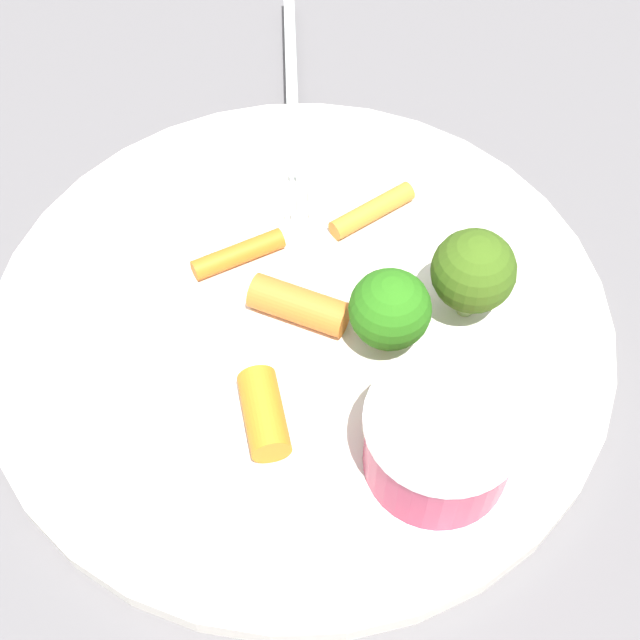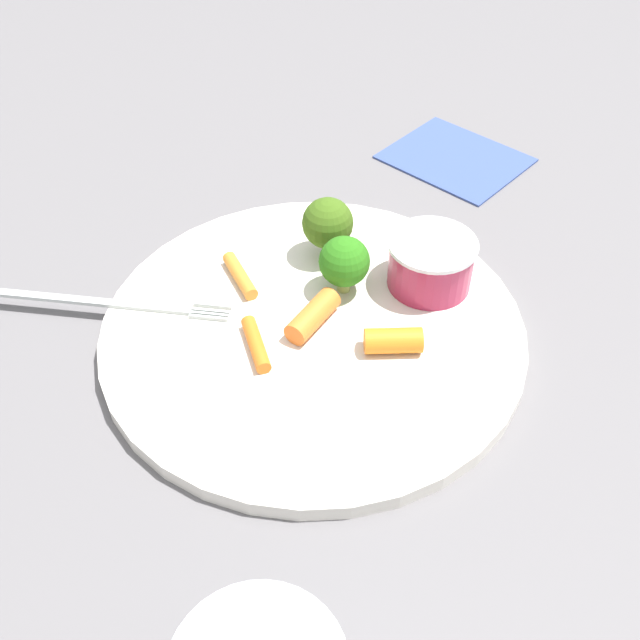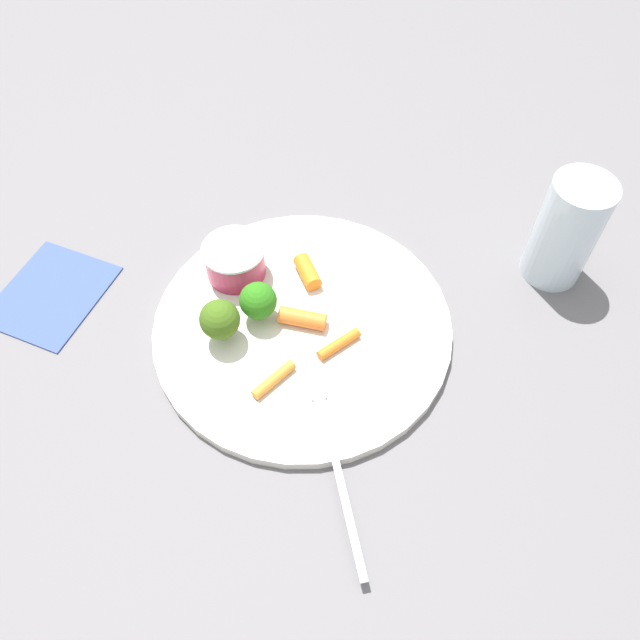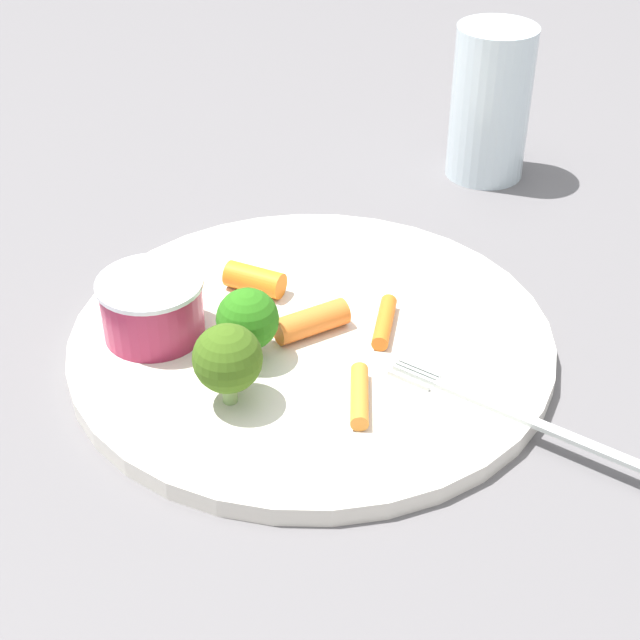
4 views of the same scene
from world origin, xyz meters
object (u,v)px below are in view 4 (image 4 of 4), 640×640
at_px(sauce_cup, 152,307).
at_px(broccoli_floret_0, 248,320).
at_px(broccoli_floret_1, 228,359).
at_px(carrot_stick_1, 309,320).
at_px(carrot_stick_2, 359,396).
at_px(fork, 540,425).
at_px(carrot_stick_3, 384,322).
at_px(drinking_glass, 490,103).
at_px(plate, 312,340).
at_px(carrot_stick_0, 255,280).

distance_m(sauce_cup, broccoli_floret_0, 0.06).
distance_m(broccoli_floret_1, carrot_stick_1, 0.08).
relative_size(carrot_stick_2, fork, 0.25).
relative_size(sauce_cup, carrot_stick_3, 1.37).
distance_m(broccoli_floret_0, carrot_stick_2, 0.08).
bearing_deg(broccoli_floret_0, sauce_cup, 19.98).
height_order(sauce_cup, carrot_stick_3, sauce_cup).
relative_size(broccoli_floret_0, drinking_glass, 0.37).
xyz_separation_m(sauce_cup, broccoli_floret_1, (-0.08, 0.02, 0.01)).
relative_size(sauce_cup, broccoli_floret_1, 1.30).
relative_size(broccoli_floret_1, fork, 0.26).
relative_size(plate, carrot_stick_3, 6.31).
bearing_deg(carrot_stick_1, broccoli_floret_1, 97.45).
bearing_deg(plate, carrot_stick_0, -10.37).
xyz_separation_m(carrot_stick_1, fork, (-0.16, -0.02, -0.01)).
xyz_separation_m(plate, fork, (-0.15, -0.02, 0.01)).
bearing_deg(sauce_cup, fork, -160.57).
bearing_deg(carrot_stick_3, plate, 45.90).
bearing_deg(fork, carrot_stick_1, 5.78).
relative_size(broccoli_floret_0, carrot_stick_1, 0.96).
bearing_deg(fork, broccoli_floret_0, 19.22).
xyz_separation_m(broccoli_floret_1, carrot_stick_3, (-0.02, -0.11, -0.02)).
height_order(plate, carrot_stick_2, carrot_stick_2).
relative_size(carrot_stick_3, drinking_glass, 0.39).
xyz_separation_m(plate, sauce_cup, (0.07, 0.06, 0.03)).
xyz_separation_m(sauce_cup, broccoli_floret_0, (-0.06, -0.02, 0.01)).
height_order(broccoli_floret_0, carrot_stick_3, broccoli_floret_0).
distance_m(carrot_stick_0, carrot_stick_3, 0.09).
bearing_deg(carrot_stick_1, carrot_stick_0, -10.68).
height_order(sauce_cup, fork, sauce_cup).
bearing_deg(broccoli_floret_1, drinking_glass, -80.49).
relative_size(carrot_stick_0, fork, 0.20).
xyz_separation_m(broccoli_floret_1, drinking_glass, (0.06, -0.36, 0.02)).
bearing_deg(broccoli_floret_0, carrot_stick_0, -48.91).
xyz_separation_m(carrot_stick_2, drinking_glass, (0.12, -0.31, 0.04)).
distance_m(carrot_stick_0, drinking_glass, 0.27).
bearing_deg(carrot_stick_0, fork, -178.67).
distance_m(plate, carrot_stick_1, 0.01).
height_order(carrot_stick_2, fork, carrot_stick_2).
bearing_deg(broccoli_floret_0, carrot_stick_3, -120.86).
bearing_deg(carrot_stick_2, drinking_glass, -69.37).
xyz_separation_m(broccoli_floret_0, broccoli_floret_1, (-0.02, 0.04, 0.00)).
relative_size(plate, fork, 1.56).
bearing_deg(broccoli_floret_0, plate, -107.10).
bearing_deg(drinking_glass, fork, 128.17).
bearing_deg(carrot_stick_2, carrot_stick_0, -19.44).
height_order(broccoli_floret_1, carrot_stick_1, broccoli_floret_1).
relative_size(sauce_cup, broccoli_floret_0, 1.43).
relative_size(plate, carrot_stick_2, 6.18).
xyz_separation_m(broccoli_floret_0, carrot_stick_3, (-0.04, -0.08, -0.02)).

